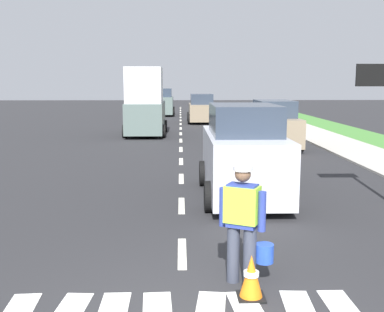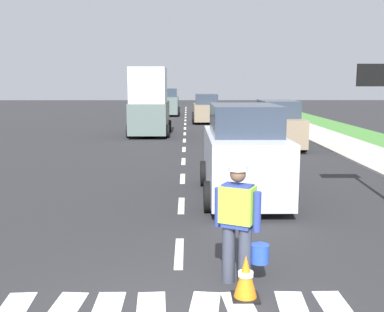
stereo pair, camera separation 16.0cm
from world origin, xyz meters
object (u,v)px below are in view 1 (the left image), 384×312
at_px(car_parked_far, 273,125).
at_px(car_oncoming_third, 162,103).
at_px(car_outgoing_far, 201,109).
at_px(traffic_cone_near, 251,277).
at_px(car_outgoing_ahead, 243,155).
at_px(delivery_truck, 145,105).
at_px(road_worker, 244,219).

xyz_separation_m(car_parked_far, car_oncoming_third, (-5.55, 19.61, 0.12)).
height_order(car_outgoing_far, car_oncoming_third, car_oncoming_third).
xyz_separation_m(traffic_cone_near, car_parked_far, (3.13, 14.35, 0.65)).
distance_m(car_outgoing_ahead, car_outgoing_far, 21.30).
bearing_deg(car_parked_far, car_outgoing_far, 101.73).
bearing_deg(traffic_cone_near, delivery_truck, 98.23).
bearing_deg(car_oncoming_third, road_worker, -85.94).
relative_size(car_outgoing_ahead, car_oncoming_third, 1.03).
relative_size(road_worker, delivery_truck, 0.36).
distance_m(traffic_cone_near, car_outgoing_far, 26.72).
xyz_separation_m(road_worker, delivery_truck, (-2.70, 18.52, 0.68)).
bearing_deg(car_parked_far, delivery_truck, 141.70).
bearing_deg(delivery_truck, car_outgoing_ahead, -76.15).
xyz_separation_m(traffic_cone_near, car_oncoming_third, (-2.42, 33.96, 0.77)).
relative_size(traffic_cone_near, car_outgoing_far, 0.15).
xyz_separation_m(road_worker, car_oncoming_third, (-2.38, 33.49, 0.13)).
bearing_deg(car_outgoing_far, road_worker, -91.33).
bearing_deg(car_outgoing_far, traffic_cone_near, -91.21).
bearing_deg(delivery_truck, traffic_cone_near, -81.77).
xyz_separation_m(delivery_truck, car_oncoming_third, (0.33, 14.97, -0.55)).
bearing_deg(car_oncoming_third, traffic_cone_near, -85.92).
bearing_deg(delivery_truck, car_outgoing_far, 66.78).
bearing_deg(car_outgoing_far, delivery_truck, -113.22).
xyz_separation_m(traffic_cone_near, delivery_truck, (-2.75, 18.99, 1.32)).
xyz_separation_m(car_outgoing_ahead, car_parked_far, (2.53, 8.94, -0.12)).
relative_size(road_worker, car_outgoing_ahead, 0.40).
bearing_deg(road_worker, car_outgoing_ahead, 82.56).
bearing_deg(car_oncoming_third, car_outgoing_ahead, -83.96).
bearing_deg(delivery_truck, car_parked_far, -38.30).
bearing_deg(car_outgoing_far, car_parked_far, -78.27).
bearing_deg(car_outgoing_ahead, traffic_cone_near, -96.34).
bearing_deg(car_outgoing_ahead, car_parked_far, 74.21).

